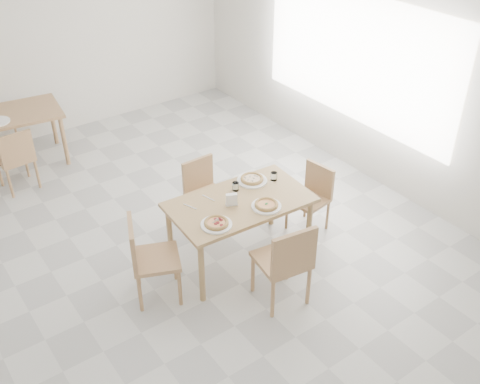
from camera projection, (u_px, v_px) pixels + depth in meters
room at (354, 58)px, 6.97m from camera, size 7.28×7.00×7.00m
main_table at (240, 208)px, 5.71m from camera, size 1.48×0.90×0.75m
chair_south at (286, 260)px, 5.22m from camera, size 0.53×0.53×0.93m
chair_north at (203, 188)px, 6.37m from camera, size 0.41×0.41×0.81m
chair_west at (147, 255)px, 5.31m from camera, size 0.58×0.58×0.89m
chair_east at (313, 193)px, 6.32m from camera, size 0.44×0.44×0.78m
plate_margherita at (266, 206)px, 5.56m from camera, size 0.30×0.30×0.02m
plate_mushroom at (252, 180)px, 5.96m from camera, size 0.32×0.32×0.02m
plate_pepperoni at (216, 225)px, 5.31m from camera, size 0.30×0.30×0.02m
pizza_margherita at (266, 204)px, 5.55m from camera, size 0.28×0.28×0.03m
pizza_mushroom at (252, 179)px, 5.95m from camera, size 0.27×0.27×0.03m
pizza_pepperoni at (216, 223)px, 5.30m from camera, size 0.28×0.28×0.03m
tumbler_a at (274, 176)px, 5.96m from camera, size 0.07×0.07×0.09m
tumbler_b at (236, 186)px, 5.80m from camera, size 0.07×0.07×0.09m
napkin_holder at (232, 200)px, 5.55m from camera, size 0.13×0.11×0.13m
fork_a at (208, 198)px, 5.70m from camera, size 0.06×0.16×0.01m
fork_b at (190, 207)px, 5.57m from camera, size 0.07×0.16×0.01m
second_table at (4, 121)px, 7.38m from camera, size 1.54×1.01×0.75m
chair_back_s at (16, 156)px, 6.95m from camera, size 0.44×0.44×0.84m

